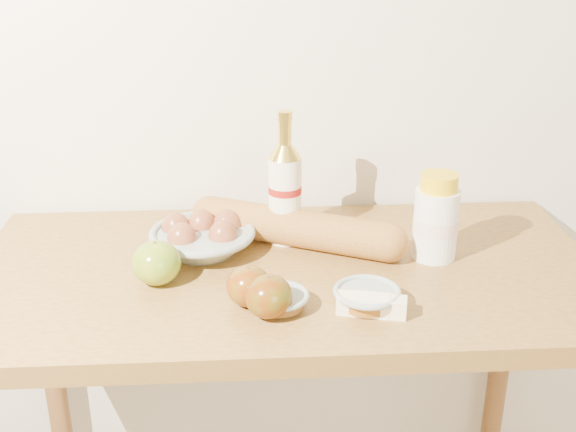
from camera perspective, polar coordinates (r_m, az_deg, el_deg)
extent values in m
cube|color=silver|center=(1.58, -0.84, 14.68)|extent=(3.50, 0.02, 2.60)
cube|color=olive|center=(1.39, -0.08, -4.81)|extent=(1.20, 0.60, 0.04)
cylinder|color=brown|center=(1.91, -17.80, -13.50)|extent=(0.05, 0.05, 0.86)
cylinder|color=brown|center=(1.95, 16.22, -12.38)|extent=(0.05, 0.05, 0.86)
cylinder|color=white|center=(1.46, -0.24, 1.27)|extent=(0.08, 0.08, 0.18)
cylinder|color=maroon|center=(1.45, -0.24, 2.14)|extent=(0.08, 0.08, 0.02)
cone|color=yellow|center=(1.42, -0.25, 5.17)|extent=(0.08, 0.08, 0.03)
cylinder|color=yellow|center=(1.41, -0.25, 6.63)|extent=(0.03, 0.03, 0.05)
cylinder|color=yellow|center=(1.40, -0.25, 7.93)|extent=(0.04, 0.04, 0.02)
cylinder|color=white|center=(1.43, 11.58, -0.62)|extent=(0.11, 0.11, 0.14)
cylinder|color=#FFD9D5|center=(1.43, 11.58, -0.62)|extent=(0.12, 0.12, 0.03)
cylinder|color=yellow|center=(1.39, 11.86, 2.62)|extent=(0.09, 0.09, 0.03)
torus|color=#8E9B94|center=(1.44, -6.80, -1.36)|extent=(0.23, 0.23, 0.02)
ellipsoid|color=brown|center=(1.42, -8.36, -1.92)|extent=(0.06, 0.06, 0.07)
ellipsoid|color=brown|center=(1.42, -5.16, -1.74)|extent=(0.06, 0.06, 0.07)
ellipsoid|color=brown|center=(1.47, -6.85, -0.85)|extent=(0.06, 0.06, 0.07)
ellipsoid|color=brown|center=(1.47, -8.83, -1.09)|extent=(0.06, 0.06, 0.07)
ellipsoid|color=brown|center=(1.47, -4.84, -0.86)|extent=(0.06, 0.06, 0.07)
cylinder|color=#BA8039|center=(1.46, 0.63, -0.94)|extent=(0.38, 0.23, 0.08)
sphere|color=#BA8039|center=(1.53, -6.15, 0.14)|extent=(0.10, 0.10, 0.08)
sphere|color=#BA8039|center=(1.41, 8.00, -2.10)|extent=(0.10, 0.10, 0.08)
ellipsoid|color=#9D991F|center=(1.33, -10.35, -3.66)|extent=(0.09, 0.09, 0.08)
cylinder|color=#4E381A|center=(1.32, -10.46, -2.31)|extent=(0.01, 0.01, 0.01)
ellipsoid|color=maroon|center=(1.21, -1.52, -6.38)|extent=(0.11, 0.11, 0.07)
cylinder|color=#483218|center=(1.20, -1.54, -5.06)|extent=(0.01, 0.01, 0.01)
ellipsoid|color=#950C08|center=(1.25, -3.12, -5.55)|extent=(0.08, 0.08, 0.07)
cylinder|color=#51361B|center=(1.23, -3.15, -4.31)|extent=(0.01, 0.01, 0.01)
torus|color=#919F9A|center=(1.24, -0.67, -6.30)|extent=(0.13, 0.13, 0.01)
cylinder|color=brown|center=(1.24, -0.67, -6.72)|extent=(0.10, 0.10, 0.02)
torus|color=#93A19B|center=(1.25, 6.27, -5.98)|extent=(0.15, 0.15, 0.01)
cylinder|color=brown|center=(1.26, 6.25, -6.46)|extent=(0.12, 0.12, 0.02)
cube|color=#FFF4C5|center=(1.23, 6.62, -7.02)|extent=(0.12, 0.06, 0.03)
cube|color=white|center=(1.23, 6.62, -7.02)|extent=(0.07, 0.05, 0.03)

